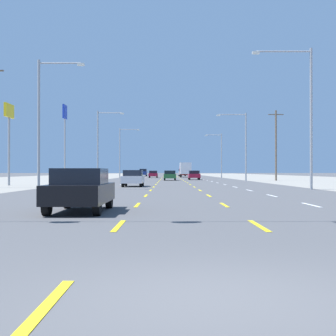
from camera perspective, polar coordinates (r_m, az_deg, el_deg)
name	(u,v)px	position (r m, az deg, el deg)	size (l,w,h in m)	color
ground_plane	(174,181)	(71.32, 0.64, -1.46)	(572.00, 572.00, 0.00)	#4C4C4F
lot_apron_left	(3,181)	(75.32, -18.55, -1.38)	(28.00, 440.00, 0.01)	gray
lane_markings	(172,177)	(109.81, 0.50, -1.08)	(10.64, 227.60, 0.01)	white
signal_span_wire	(189,18)	(13.60, 2.46, 17.00)	(26.14, 0.52, 9.07)	brown
sedan_inner_left_nearest	(83,189)	(16.84, -9.84, -2.45)	(1.80, 4.50, 1.46)	black
sedan_inner_left_near	(135,178)	(43.85, -3.84, -1.17)	(1.80, 4.50, 1.46)	silver
sedan_center_turn_mid	(172,175)	(72.99, 0.44, -0.85)	(1.80, 4.50, 1.46)	#235B2D
sedan_inner_right_midfar	(196,175)	(78.37, 3.26, -0.81)	(1.80, 4.50, 1.46)	maroon
sedan_inner_left_far	(155,174)	(100.73, -1.49, -0.71)	(1.80, 4.50, 1.46)	maroon
box_truck_inner_right_farther	(187,169)	(108.93, 2.25, -0.12)	(2.40, 7.20, 3.23)	red
suv_far_left_farthest	(145,172)	(132.52, -2.65, -0.51)	(1.98, 4.90, 1.98)	navy
suv_inner_right_distant_a	(184,172)	(134.03, 1.87, -0.51)	(1.98, 4.90, 1.98)	silver
pole_sign_left_row_1	(11,123)	(49.58, -17.70, 5.02)	(0.24, 2.42, 7.80)	gray
pole_sign_left_row_2	(67,122)	(76.23, -11.63, 5.19)	(0.24, 2.30, 11.38)	gray
streetlight_left_row_0	(45,115)	(37.99, -14.04, 5.94)	(3.50, 0.26, 9.68)	gray
streetlight_right_row_0	(307,108)	(38.29, 15.83, 6.75)	(4.48, 0.26, 10.55)	gray
streetlight_left_row_1	(102,141)	(68.09, -7.62, 3.14)	(3.67, 0.26, 9.62)	gray
streetlight_right_row_1	(245,141)	(68.22, 8.87, 3.07)	(4.12, 0.26, 9.38)	gray
streetlight_left_row_2	(124,149)	(98.58, -5.15, 2.18)	(4.06, 0.26, 9.94)	gray
streetlight_right_row_2	(222,152)	(98.67, 6.24, 1.80)	(3.40, 0.26, 8.86)	gray
utility_pole_right_row_1	(278,144)	(72.12, 12.61, 2.71)	(2.20, 0.26, 10.07)	brown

